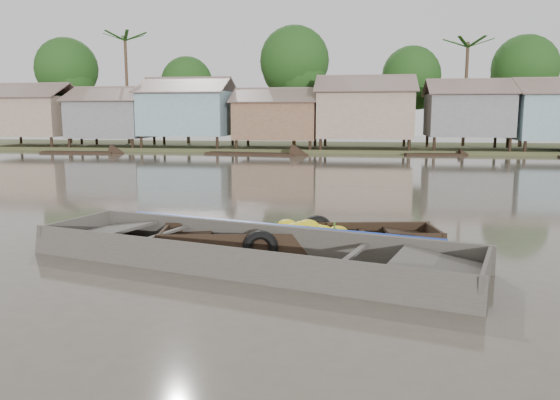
# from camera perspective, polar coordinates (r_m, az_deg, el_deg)

# --- Properties ---
(ground) EXTENTS (120.00, 120.00, 0.00)m
(ground) POSITION_cam_1_polar(r_m,az_deg,el_deg) (10.68, -4.53, -5.31)
(ground) COLOR #50483D
(ground) RESTS_ON ground
(riverbank) EXTENTS (120.00, 12.47, 10.22)m
(riverbank) POSITION_cam_1_polar(r_m,az_deg,el_deg) (41.95, 9.60, 9.40)
(riverbank) COLOR #384723
(riverbank) RESTS_ON ground
(banana_boat) EXTENTS (5.68, 2.27, 0.78)m
(banana_boat) POSITION_cam_1_polar(r_m,az_deg,el_deg) (10.91, 1.72, -4.13)
(banana_boat) COLOR black
(banana_boat) RESTS_ON ground
(viewer_boat) EXTENTS (8.39, 4.26, 0.65)m
(viewer_boat) POSITION_cam_1_polar(r_m,az_deg,el_deg) (9.79, -3.24, -6.16)
(viewer_boat) COLOR #423D38
(viewer_boat) RESTS_ON ground
(distant_boats) EXTENTS (42.38, 3.18, 1.38)m
(distant_boats) POSITION_cam_1_polar(r_m,az_deg,el_deg) (36.74, 24.13, 4.45)
(distant_boats) COLOR black
(distant_boats) RESTS_ON ground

